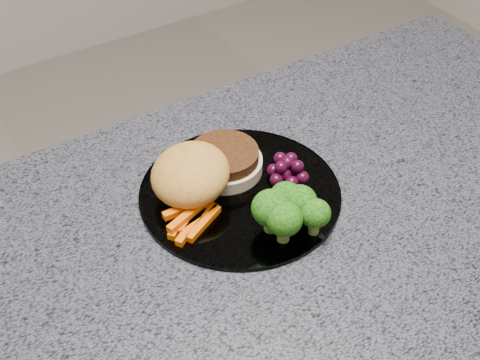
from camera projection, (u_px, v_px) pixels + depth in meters
name	position (u px, v px, depth m)	size (l,w,h in m)	color
countertop	(242.00, 257.00, 0.81)	(1.20, 0.60, 0.04)	#504F5A
plate	(240.00, 193.00, 0.86)	(0.26, 0.26, 0.01)	white
burger	(203.00, 172.00, 0.85)	(0.19, 0.15, 0.06)	#C9B18E
carrot_sticks	(191.00, 218.00, 0.81)	(0.08, 0.06, 0.02)	#E95903
broccoli	(288.00, 209.00, 0.79)	(0.08, 0.08, 0.06)	olive
grape_bunch	(287.00, 170.00, 0.87)	(0.05, 0.05, 0.03)	black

